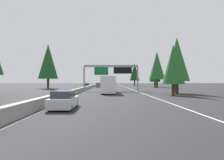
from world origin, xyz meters
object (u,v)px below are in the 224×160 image
(conifer_right_near, at_px, (177,59))
(sedan_distant_b, at_px, (64,100))
(minivan_mid_right, at_px, (99,85))
(conifer_right_far, at_px, (157,66))
(bus_mid_left, at_px, (108,84))
(sign_gantry_overhead, at_px, (112,70))
(conifer_right_mid, at_px, (155,72))
(conifer_left_near, at_px, (48,61))
(conifer_right_foreground, at_px, (173,64))
(box_truck_distant_a, at_px, (114,82))
(oncoming_near, at_px, (87,85))
(conifer_right_distant, at_px, (135,72))

(conifer_right_near, bearing_deg, sedan_distant_b, 141.29)
(minivan_mid_right, relative_size, conifer_right_far, 0.39)
(bus_mid_left, relative_size, conifer_right_far, 0.89)
(sign_gantry_overhead, bearing_deg, minivan_mid_right, 8.63)
(conifer_right_near, relative_size, conifer_right_mid, 1.14)
(sedan_distant_b, xyz_separation_m, conifer_left_near, (46.26, 14.77, 7.60))
(sedan_distant_b, bearing_deg, conifer_right_far, -20.59)
(minivan_mid_right, bearing_deg, conifer_right_foreground, -162.03)
(minivan_mid_right, relative_size, conifer_left_near, 0.37)
(sign_gantry_overhead, bearing_deg, box_truck_distant_a, -2.01)
(conifer_right_far, relative_size, conifer_left_near, 0.95)
(conifer_right_mid, xyz_separation_m, conifer_right_far, (0.60, -0.88, 2.40))
(sedan_distant_b, bearing_deg, oncoming_near, 4.10)
(bus_mid_left, relative_size, conifer_right_distant, 1.00)
(conifer_right_far, bearing_deg, box_truck_distant_a, 13.96)
(conifer_right_foreground, bearing_deg, sign_gantry_overhead, 32.97)
(conifer_right_mid, bearing_deg, bus_mid_left, 153.58)
(conifer_right_near, distance_m, conifer_right_far, 36.49)
(conifer_right_foreground, height_order, conifer_right_near, conifer_right_near)
(conifer_right_mid, height_order, conifer_right_distant, conifer_right_distant)
(bus_mid_left, xyz_separation_m, oncoming_near, (37.58, 7.91, -1.03))
(oncoming_near, height_order, conifer_right_far, conifer_right_far)
(oncoming_near, distance_m, conifer_right_near, 44.92)
(conifer_right_distant, bearing_deg, sign_gantry_overhead, 167.56)
(conifer_right_distant, bearing_deg, conifer_right_mid, -174.59)
(sedan_distant_b, distance_m, conifer_right_distant, 89.89)
(minivan_mid_right, bearing_deg, conifer_left_near, 127.76)
(conifer_left_near, bearing_deg, conifer_right_foreground, -136.92)
(sedan_distant_b, bearing_deg, bus_mid_left, -9.29)
(minivan_mid_right, xyz_separation_m, box_truck_distant_a, (53.97, -7.07, 0.66))
(sedan_distant_b, height_order, conifer_right_distant, conifer_right_distant)
(conifer_right_mid, bearing_deg, box_truck_distant_a, 12.97)
(conifer_right_far, bearing_deg, bus_mid_left, 152.80)
(oncoming_near, height_order, conifer_left_near, conifer_left_near)
(sign_gantry_overhead, height_order, sedan_distant_b, sign_gantry_overhead)
(conifer_right_foreground, relative_size, conifer_left_near, 0.59)
(conifer_right_far, height_order, conifer_right_distant, conifer_right_far)
(bus_mid_left, xyz_separation_m, conifer_right_near, (-2.05, -12.51, 4.50))
(sign_gantry_overhead, xyz_separation_m, bus_mid_left, (-8.03, 0.82, -3.03))
(conifer_right_mid, distance_m, conifer_left_near, 36.37)
(conifer_right_mid, xyz_separation_m, conifer_left_near, (-9.39, 35.03, 2.84))
(conifer_right_foreground, height_order, conifer_right_mid, conifer_right_mid)
(minivan_mid_right, distance_m, conifer_left_near, 20.36)
(box_truck_distant_a, bearing_deg, conifer_right_far, -166.04)
(conifer_right_distant, bearing_deg, minivan_mid_right, 150.63)
(conifer_right_near, bearing_deg, conifer_left_near, 49.80)
(box_truck_distant_a, height_order, conifer_left_near, conifer_left_near)
(conifer_right_near, bearing_deg, conifer_right_foreground, 155.22)
(bus_mid_left, height_order, conifer_right_foreground, conifer_right_foreground)
(oncoming_near, relative_size, conifer_right_near, 0.43)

